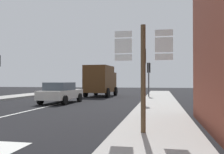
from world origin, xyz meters
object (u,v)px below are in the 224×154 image
object	(u,v)px
traffic_light_far_right	(149,72)
traffic_light_near_right	(144,64)
delivery_truck	(101,80)
route_sign_post	(143,70)
sedan_far	(61,92)

from	to	relation	value
traffic_light_far_right	traffic_light_near_right	size ratio (longest dim) A/B	0.89
delivery_truck	route_sign_post	xyz separation A→B (m)	(5.46, -17.54, 0.26)
traffic_light_near_right	sedan_far	bearing A→B (deg)	172.84
delivery_truck	traffic_light_far_right	xyz separation A→B (m)	(4.88, -1.46, 0.73)
route_sign_post	traffic_light_near_right	xyz separation A→B (m)	(-0.58, 8.92, 0.77)
route_sign_post	traffic_light_near_right	bearing A→B (deg)	93.72
route_sign_post	sedan_far	bearing A→B (deg)	123.87
sedan_far	delivery_truck	distance (m)	7.99
sedan_far	traffic_light_near_right	bearing A→B (deg)	-7.16
sedan_far	route_sign_post	size ratio (longest dim) A/B	1.34
sedan_far	delivery_truck	size ratio (longest dim) A/B	0.84
delivery_truck	traffic_light_near_right	distance (m)	9.96
route_sign_post	traffic_light_near_right	distance (m)	8.97
route_sign_post	traffic_light_far_right	size ratio (longest dim) A/B	0.99
sedan_far	route_sign_post	bearing A→B (deg)	-56.13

